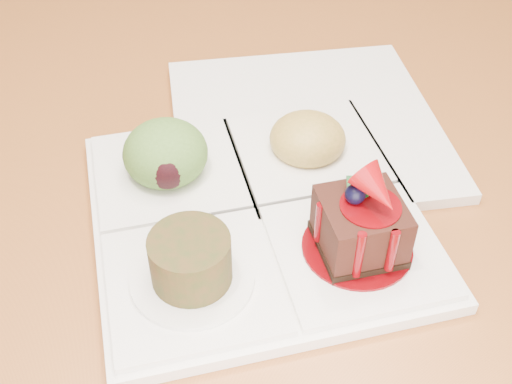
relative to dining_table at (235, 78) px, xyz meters
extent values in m
plane|color=#592B19|center=(0.00, 0.00, -0.68)|extent=(6.00, 6.00, 0.00)
cube|color=#A3612A|center=(0.00, 0.00, 0.05)|extent=(1.00, 1.80, 0.04)
cylinder|color=#A3612A|center=(-0.44, 0.84, -0.33)|extent=(0.06, 0.06, 0.71)
cube|color=#301D10|center=(0.56, 0.31, -0.25)|extent=(0.47, 0.47, 0.04)
cylinder|color=#301D10|center=(0.42, 0.10, -0.48)|extent=(0.03, 0.03, 0.41)
cylinder|color=#301D10|center=(0.70, 0.51, -0.48)|extent=(0.03, 0.03, 0.41)
cylinder|color=#301D10|center=(0.36, 0.44, -0.48)|extent=(0.03, 0.03, 0.41)
cube|color=white|center=(-0.03, -0.34, 0.07)|extent=(0.30, 0.30, 0.01)
cube|color=white|center=(0.05, -0.40, 0.08)|extent=(0.14, 0.14, 0.01)
cube|color=white|center=(-0.09, -0.41, 0.08)|extent=(0.14, 0.14, 0.01)
cube|color=white|center=(-0.10, -0.27, 0.08)|extent=(0.14, 0.14, 0.01)
cube|color=white|center=(0.03, -0.26, 0.08)|extent=(0.14, 0.14, 0.01)
cylinder|color=#5B0307|center=(0.05, -0.40, 0.09)|extent=(0.09, 0.09, 0.00)
cube|color=black|center=(0.05, -0.40, 0.09)|extent=(0.07, 0.07, 0.01)
cube|color=black|center=(0.05, -0.40, 0.11)|extent=(0.07, 0.07, 0.04)
cylinder|color=#5B0307|center=(0.05, -0.40, 0.14)|extent=(0.05, 0.05, 0.00)
sphere|color=black|center=(0.04, -0.40, 0.14)|extent=(0.02, 0.02, 0.02)
cone|color=#9F0A0E|center=(0.05, -0.41, 0.15)|extent=(0.05, 0.05, 0.04)
cube|color=#104217|center=(0.05, -0.39, 0.14)|extent=(0.02, 0.02, 0.01)
cube|color=#104217|center=(0.04, -0.39, 0.14)|extent=(0.01, 0.02, 0.01)
cylinder|color=#5B0307|center=(0.03, -0.43, 0.11)|extent=(0.01, 0.01, 0.05)
cylinder|color=#5B0307|center=(0.06, -0.43, 0.11)|extent=(0.01, 0.01, 0.04)
cylinder|color=#5B0307|center=(0.01, -0.39, 0.11)|extent=(0.01, 0.01, 0.04)
cylinder|color=white|center=(-0.09, -0.41, 0.09)|extent=(0.10, 0.10, 0.00)
cylinder|color=#502F17|center=(-0.09, -0.41, 0.11)|extent=(0.06, 0.06, 0.04)
cylinder|color=#421F0E|center=(-0.09, -0.41, 0.12)|extent=(0.05, 0.05, 0.00)
ellipsoid|color=#558335|center=(-0.10, -0.27, 0.10)|extent=(0.08, 0.08, 0.06)
ellipsoid|color=black|center=(-0.10, -0.30, 0.10)|extent=(0.04, 0.03, 0.03)
ellipsoid|color=#C39646|center=(0.03, -0.26, 0.09)|extent=(0.07, 0.07, 0.04)
cube|color=#BE430D|center=(0.05, -0.26, 0.10)|extent=(0.02, 0.02, 0.02)
cube|color=#48771A|center=(0.04, -0.25, 0.10)|extent=(0.02, 0.02, 0.02)
cube|color=#BE430D|center=(0.02, -0.26, 0.10)|extent=(0.02, 0.02, 0.01)
cube|color=#48771A|center=(0.03, -0.27, 0.10)|extent=(0.02, 0.02, 0.02)
cube|color=#BE430D|center=(0.05, -0.28, 0.10)|extent=(0.02, 0.02, 0.02)
cube|color=white|center=(0.05, -0.21, 0.07)|extent=(0.27, 0.27, 0.01)
camera|label=1|loc=(-0.10, -0.74, 0.48)|focal=45.00mm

